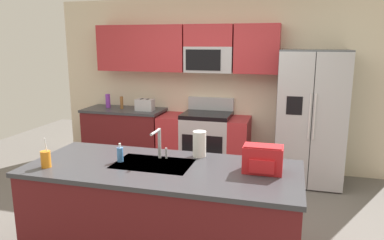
{
  "coord_description": "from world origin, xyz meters",
  "views": [
    {
      "loc": [
        1.15,
        -3.45,
        1.96
      ],
      "look_at": [
        0.03,
        0.6,
        1.05
      ],
      "focal_mm": 34.22,
      "sensor_mm": 36.0,
      "label": 1
    }
  ],
  "objects_px": {
    "sink_faucet": "(159,141)",
    "toaster": "(145,105)",
    "refrigerator": "(310,118)",
    "pepper_mill": "(122,103)",
    "soap_dispenser": "(120,154)",
    "bottle_purple": "(108,101)",
    "drink_cup_orange": "(46,159)",
    "backpack": "(263,158)",
    "paper_towel_roll": "(199,144)",
    "range_oven": "(204,142)"
  },
  "relations": [
    {
      "from": "sink_faucet",
      "to": "toaster",
      "type": "bearing_deg",
      "value": 115.75
    },
    {
      "from": "refrigerator",
      "to": "backpack",
      "type": "distance_m",
      "value": 2.32
    },
    {
      "from": "pepper_mill",
      "to": "sink_faucet",
      "type": "distance_m",
      "value": 2.68
    },
    {
      "from": "range_oven",
      "to": "paper_towel_roll",
      "type": "xyz_separation_m",
      "value": [
        0.45,
        -2.07,
        0.58
      ]
    },
    {
      "from": "drink_cup_orange",
      "to": "paper_towel_roll",
      "type": "distance_m",
      "value": 1.35
    },
    {
      "from": "bottle_purple",
      "to": "paper_towel_roll",
      "type": "xyz_separation_m",
      "value": [
        2.07,
        -2.11,
        0.01
      ]
    },
    {
      "from": "drink_cup_orange",
      "to": "backpack",
      "type": "xyz_separation_m",
      "value": [
        1.8,
        0.37,
        0.04
      ]
    },
    {
      "from": "refrigerator",
      "to": "paper_towel_roll",
      "type": "bearing_deg",
      "value": -118.18
    },
    {
      "from": "refrigerator",
      "to": "sink_faucet",
      "type": "distance_m",
      "value": 2.59
    },
    {
      "from": "toaster",
      "to": "backpack",
      "type": "height_order",
      "value": "backpack"
    },
    {
      "from": "refrigerator",
      "to": "sink_faucet",
      "type": "bearing_deg",
      "value": -122.86
    },
    {
      "from": "pepper_mill",
      "to": "sink_faucet",
      "type": "relative_size",
      "value": 0.7
    },
    {
      "from": "pepper_mill",
      "to": "bottle_purple",
      "type": "bearing_deg",
      "value": 171.31
    },
    {
      "from": "soap_dispenser",
      "to": "paper_towel_roll",
      "type": "bearing_deg",
      "value": 27.75
    },
    {
      "from": "drink_cup_orange",
      "to": "paper_towel_roll",
      "type": "relative_size",
      "value": 1.09
    },
    {
      "from": "refrigerator",
      "to": "bottle_purple",
      "type": "relative_size",
      "value": 8.4
    },
    {
      "from": "bottle_purple",
      "to": "paper_towel_roll",
      "type": "height_order",
      "value": "paper_towel_roll"
    },
    {
      "from": "bottle_purple",
      "to": "sink_faucet",
      "type": "bearing_deg",
      "value": -52.68
    },
    {
      "from": "sink_faucet",
      "to": "drink_cup_orange",
      "type": "relative_size",
      "value": 1.07
    },
    {
      "from": "pepper_mill",
      "to": "drink_cup_orange",
      "type": "height_order",
      "value": "drink_cup_orange"
    },
    {
      "from": "pepper_mill",
      "to": "bottle_purple",
      "type": "height_order",
      "value": "bottle_purple"
    },
    {
      "from": "bottle_purple",
      "to": "soap_dispenser",
      "type": "distance_m",
      "value": 2.83
    },
    {
      "from": "bottle_purple",
      "to": "paper_towel_roll",
      "type": "bearing_deg",
      "value": -45.5
    },
    {
      "from": "bottle_purple",
      "to": "backpack",
      "type": "height_order",
      "value": "backpack"
    },
    {
      "from": "range_oven",
      "to": "pepper_mill",
      "type": "distance_m",
      "value": 1.47
    },
    {
      "from": "paper_towel_roll",
      "to": "backpack",
      "type": "distance_m",
      "value": 0.66
    },
    {
      "from": "pepper_mill",
      "to": "backpack",
      "type": "height_order",
      "value": "backpack"
    },
    {
      "from": "bottle_purple",
      "to": "refrigerator",
      "type": "bearing_deg",
      "value": -2.0
    },
    {
      "from": "toaster",
      "to": "sink_faucet",
      "type": "height_order",
      "value": "sink_faucet"
    },
    {
      "from": "toaster",
      "to": "refrigerator",
      "type": "bearing_deg",
      "value": -0.45
    },
    {
      "from": "toaster",
      "to": "bottle_purple",
      "type": "bearing_deg",
      "value": 172.46
    },
    {
      "from": "range_oven",
      "to": "sink_faucet",
      "type": "relative_size",
      "value": 4.82
    },
    {
      "from": "toaster",
      "to": "pepper_mill",
      "type": "distance_m",
      "value": 0.42
    },
    {
      "from": "sink_faucet",
      "to": "drink_cup_orange",
      "type": "distance_m",
      "value": 0.98
    },
    {
      "from": "refrigerator",
      "to": "pepper_mill",
      "type": "relative_size",
      "value": 9.37
    },
    {
      "from": "paper_towel_roll",
      "to": "backpack",
      "type": "relative_size",
      "value": 0.75
    },
    {
      "from": "bottle_purple",
      "to": "drink_cup_orange",
      "type": "bearing_deg",
      "value": -72.26
    },
    {
      "from": "sink_faucet",
      "to": "backpack",
      "type": "relative_size",
      "value": 0.88
    },
    {
      "from": "backpack",
      "to": "bottle_purple",
      "type": "bearing_deg",
      "value": 138.36
    },
    {
      "from": "range_oven",
      "to": "soap_dispenser",
      "type": "distance_m",
      "value": 2.47
    },
    {
      "from": "bottle_purple",
      "to": "drink_cup_orange",
      "type": "distance_m",
      "value": 2.89
    },
    {
      "from": "toaster",
      "to": "bottle_purple",
      "type": "xyz_separation_m",
      "value": [
        -0.68,
        0.09,
        0.02
      ]
    },
    {
      "from": "sink_faucet",
      "to": "refrigerator",
      "type": "bearing_deg",
      "value": 57.14
    },
    {
      "from": "pepper_mill",
      "to": "soap_dispenser",
      "type": "distance_m",
      "value": 2.67
    },
    {
      "from": "sink_faucet",
      "to": "pepper_mill",
      "type": "bearing_deg",
      "value": 123.36
    },
    {
      "from": "sink_faucet",
      "to": "paper_towel_roll",
      "type": "xyz_separation_m",
      "value": [
        0.33,
        0.17,
        -0.05
      ]
    },
    {
      "from": "drink_cup_orange",
      "to": "soap_dispenser",
      "type": "relative_size",
      "value": 1.55
    },
    {
      "from": "toaster",
      "to": "pepper_mill",
      "type": "xyz_separation_m",
      "value": [
        -0.42,
        0.05,
        0.01
      ]
    },
    {
      "from": "toaster",
      "to": "sink_faucet",
      "type": "bearing_deg",
      "value": -64.25
    },
    {
      "from": "refrigerator",
      "to": "drink_cup_orange",
      "type": "height_order",
      "value": "refrigerator"
    }
  ]
}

